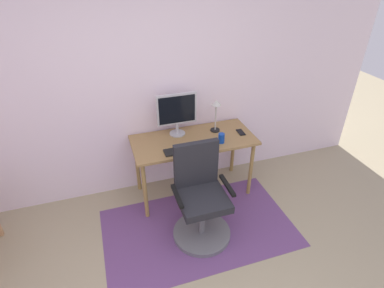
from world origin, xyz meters
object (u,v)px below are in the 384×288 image
cell_phone (241,132)px  office_chair (201,203)px  desk (194,145)px  computer_mouse (215,145)px  monitor (177,111)px  keyboard (184,150)px  desk_lamp (216,109)px  coffee_cup (221,138)px

cell_phone → office_chair: (-0.70, -0.61, -0.36)m
desk → computer_mouse: (0.16, -0.22, 0.10)m
desk → monitor: bearing=130.0°
keyboard → cell_phone: size_ratio=3.07×
desk → computer_mouse: bearing=-53.7°
keyboard → cell_phone: bearing=12.4°
computer_mouse → desk_lamp: 0.44m
desk → office_chair: bearing=-102.1°
computer_mouse → office_chair: 0.64m
desk → desk_lamp: (0.30, 0.10, 0.36)m
monitor → coffee_cup: (0.40, -0.33, -0.24)m
keyboard → computer_mouse: computer_mouse is taller
monitor → office_chair: monitor is taller
desk → monitor: size_ratio=2.80×
keyboard → coffee_cup: size_ratio=3.96×
monitor → cell_phone: 0.79m
computer_mouse → coffee_cup: bearing=30.7°
cell_phone → office_chair: bearing=-136.1°
coffee_cup → cell_phone: 0.33m
coffee_cup → desk_lamp: bearing=82.6°
desk → office_chair: size_ratio=1.35×
computer_mouse → cell_phone: size_ratio=0.74×
coffee_cup → cell_phone: coffee_cup is taller
keyboard → office_chair: office_chair is taller
monitor → desk_lamp: monitor is taller
cell_phone → computer_mouse: bearing=-151.8°
keyboard → office_chair: 0.58m
keyboard → desk: bearing=49.5°
monitor → office_chair: size_ratio=0.48×
monitor → computer_mouse: monitor is taller
keyboard → monitor: bearing=85.9°
desk → monitor: 0.43m
keyboard → computer_mouse: size_ratio=4.13×
cell_phone → desk_lamp: 0.40m
desk → desk_lamp: bearing=19.0°
keyboard → computer_mouse: 0.33m
keyboard → office_chair: (0.03, -0.45, -0.37)m
computer_mouse → office_chair: bearing=-125.7°
monitor → keyboard: monitor is taller
monitor → desk_lamp: size_ratio=1.26×
coffee_cup → desk_lamp: desk_lamp is taller
coffee_cup → desk: bearing=148.3°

